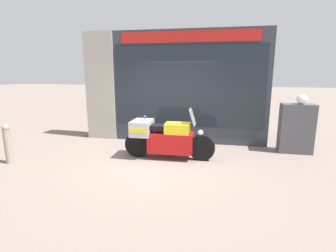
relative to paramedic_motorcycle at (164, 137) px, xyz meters
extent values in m
plane|color=gray|center=(-0.08, -0.26, -0.56)|extent=(60.00, 60.00, 0.00)
cube|color=#333842|center=(-0.08, 1.74, 1.14)|extent=(5.70, 0.40, 3.40)
cube|color=#A39E93|center=(-2.44, 1.76, 1.14)|extent=(0.98, 0.55, 3.40)
cube|color=#1E262D|center=(0.38, 1.52, 1.19)|extent=(4.49, 0.02, 2.40)
cube|color=red|center=(0.38, 1.52, 2.61)|extent=(4.04, 0.03, 0.32)
cube|color=slate|center=(0.34, 1.75, -0.29)|extent=(4.27, 0.30, 0.55)
cube|color=silver|center=(0.34, 1.89, 0.63)|extent=(4.27, 0.02, 1.33)
cube|color=beige|center=(0.34, 1.75, 1.29)|extent=(4.27, 0.30, 0.02)
cube|color=navy|center=(-1.26, 1.75, 1.33)|extent=(0.18, 0.04, 0.06)
cube|color=black|center=(-0.46, 1.75, 1.33)|extent=(0.18, 0.04, 0.06)
cube|color=#C68E19|center=(0.34, 1.75, 1.33)|extent=(0.18, 0.04, 0.06)
cube|color=maroon|center=(1.13, 1.75, 1.33)|extent=(0.18, 0.04, 0.06)
cube|color=#195623|center=(1.93, 1.75, 1.33)|extent=(0.18, 0.04, 0.06)
cube|color=white|center=(-0.65, 1.68, 0.12)|extent=(0.19, 0.02, 0.27)
cube|color=red|center=(1.33, 1.68, 0.12)|extent=(0.19, 0.02, 0.27)
cylinder|color=black|center=(0.96, 0.02, -0.23)|extent=(0.66, 0.16, 0.66)
cylinder|color=black|center=(-0.70, -0.02, -0.23)|extent=(0.66, 0.16, 0.66)
cube|color=#B71414|center=(0.17, 0.00, -0.13)|extent=(1.14, 0.54, 0.50)
cube|color=yellow|center=(0.35, 0.01, 0.23)|extent=(0.63, 0.47, 0.28)
cube|color=black|center=(-0.08, 0.00, 0.26)|extent=(0.67, 0.40, 0.10)
cube|color=#B7B7BC|center=(-0.58, -0.01, 0.22)|extent=(0.51, 0.72, 0.38)
cube|color=yellow|center=(-0.58, -0.01, 0.22)|extent=(0.46, 0.72, 0.11)
cube|color=#B2BCC6|center=(0.72, 0.02, 0.54)|extent=(0.16, 0.36, 0.42)
sphere|color=white|center=(0.92, 0.02, 0.15)|extent=(0.14, 0.14, 0.14)
sphere|color=blue|center=(-0.49, -0.01, 0.50)|extent=(0.09, 0.09, 0.09)
cube|color=#4C4C51|center=(3.43, 1.22, 0.11)|extent=(0.86, 0.46, 1.35)
sphere|color=white|center=(3.48, 1.17, 0.92)|extent=(0.26, 0.26, 0.26)
cylinder|color=gray|center=(-3.62, -1.13, -0.14)|extent=(0.17, 0.17, 0.84)
sphere|color=gray|center=(-3.62, -1.13, 0.33)|extent=(0.18, 0.18, 0.18)
camera|label=1|loc=(1.42, -6.31, 1.69)|focal=28.00mm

